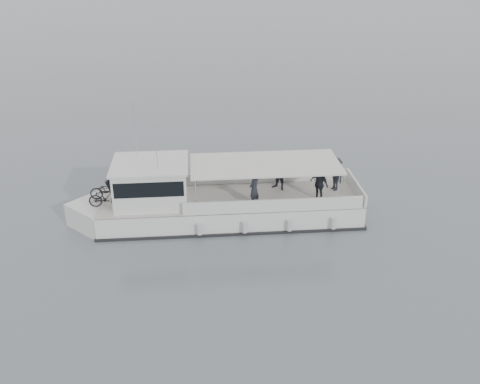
# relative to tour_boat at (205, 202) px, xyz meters

# --- Properties ---
(ground) EXTENTS (1400.00, 1400.00, 0.00)m
(ground) POSITION_rel_tour_boat_xyz_m (-4.51, -2.67, -1.04)
(ground) COLOR #51595F
(ground) RESTS_ON ground
(tour_boat) EXTENTS (15.09, 7.28, 6.36)m
(tour_boat) POSITION_rel_tour_boat_xyz_m (0.00, 0.00, 0.00)
(tour_boat) COLOR silver
(tour_boat) RESTS_ON ground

